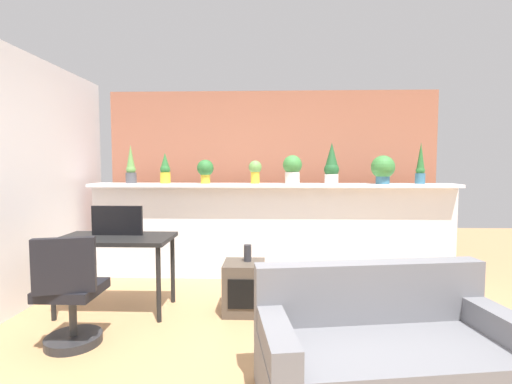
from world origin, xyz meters
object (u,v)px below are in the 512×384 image
Objects in this scene: potted_plant_6 at (383,168)px; side_cube_shelf at (244,287)px; potted_plant_7 at (420,166)px; tv_monitor at (117,220)px; couch at (385,355)px; potted_plant_5 at (332,165)px; potted_plant_0 at (131,167)px; potted_plant_3 at (255,170)px; vase_on_shelf at (248,253)px; potted_plant_1 at (165,169)px; desk at (116,245)px; office_chair at (70,300)px; potted_plant_2 at (205,170)px; potted_plant_4 at (292,168)px.

side_cube_shelf is (-1.65, -1.07, -1.17)m from potted_plant_6.
potted_plant_7 reaches higher than tv_monitor.
couch is at bearing -32.11° from tv_monitor.
potted_plant_6 is 0.48m from potted_plant_7.
tv_monitor is (-2.31, -1.05, -0.56)m from potted_plant_5.
potted_plant_7 is at bearing 6.49° from potted_plant_6.
potted_plant_3 is at bearing -0.46° from potted_plant_0.
potted_plant_0 is 1.39× the size of potted_plant_6.
vase_on_shelf is 1.70m from couch.
potted_plant_5 reaches higher than potted_plant_1.
potted_plant_1 is at bearing -179.89° from potted_plant_5.
potted_plant_1 is 2.74m from potted_plant_6.
desk is at bearing -140.08° from potted_plant_3.
side_cube_shelf is (1.27, 0.01, -0.42)m from desk.
tv_monitor is (-0.20, -1.04, -0.50)m from potted_plant_1.
potted_plant_0 is 0.30× the size of couch.
desk is (-2.30, -1.13, -0.79)m from potted_plant_5.
couch is (2.50, -2.47, -1.15)m from potted_plant_0.
potted_plant_6 is 0.21× the size of couch.
office_chair is at bearing -83.81° from potted_plant_0.
office_chair is at bearing -149.24° from vase_on_shelf.
potted_plant_6 is at bearing -0.98° from potted_plant_0.
potted_plant_1 is at bearing 129.83° from couch.
potted_plant_5 reaches higher than side_cube_shelf.
potted_plant_0 is at bearing 179.54° from potted_plant_3.
potted_plant_7 reaches higher than potted_plant_2.
side_cube_shelf is at bearing -147.00° from potted_plant_6.
potted_plant_0 reaches higher than potted_plant_2.
potted_plant_5 is at bearing 0.38° from potted_plant_3.
potted_plant_6 is at bearing 20.26° from desk.
vase_on_shelf is (1.32, -0.02, -0.32)m from tv_monitor.
office_chair is at bearing -97.38° from potted_plant_1.
vase_on_shelf is at bearing -43.72° from potted_plant_1.
potted_plant_2 reaches higher than vase_on_shelf.
potted_plant_2 is at bearing 119.71° from vase_on_shelf.
potted_plant_1 is 1.94m from side_cube_shelf.
potted_plant_2 is 0.86× the size of potted_plant_6.
potted_plant_7 is 0.47× the size of desk.
tv_monitor is at bearing 97.99° from desk.
potted_plant_2 is at bearing -178.01° from potted_plant_3.
potted_plant_1 reaches higher than potted_plant_6.
potted_plant_2 reaches higher than side_cube_shelf.
potted_plant_7 is at bearing 64.59° from couch.
potted_plant_1 is 1.36m from desk.
potted_plant_2 is at bearing 178.60° from potted_plant_4.
potted_plant_0 is 2.08m from vase_on_shelf.
potted_plant_7 is 2.69m from side_cube_shelf.
desk is (-1.81, -1.07, -0.75)m from potted_plant_4.
potted_plant_1 reaches higher than potted_plant_3.
potted_plant_0 is at bearing 178.65° from potted_plant_1.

